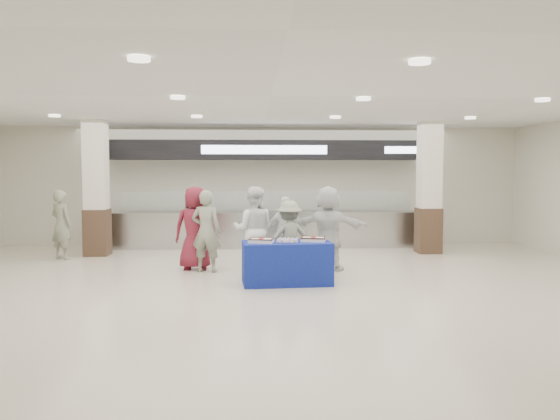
{
  "coord_description": "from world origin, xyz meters",
  "views": [
    {
      "loc": [
        -0.31,
        -8.9,
        1.98
      ],
      "look_at": [
        0.22,
        1.6,
        1.25
      ],
      "focal_mm": 35.0,
      "sensor_mm": 36.0,
      "label": 1
    }
  ],
  "objects": [
    {
      "name": "serving_line",
      "position": [
        0.0,
        5.4,
        1.16
      ],
      "size": [
        8.7,
        0.85,
        2.8
      ],
      "color": "#ACAEB3",
      "rests_on": "ground"
    },
    {
      "name": "column_left",
      "position": [
        -4.0,
        4.2,
        1.53
      ],
      "size": [
        0.55,
        0.55,
        3.2
      ],
      "color": "#39261A",
      "rests_on": "ground"
    },
    {
      "name": "sheet_cake_left",
      "position": [
        -0.16,
        0.57,
        0.8
      ],
      "size": [
        0.47,
        0.4,
        0.09
      ],
      "color": "white",
      "rests_on": "display_table"
    },
    {
      "name": "column_right",
      "position": [
        4.0,
        4.2,
        1.53
      ],
      "size": [
        0.55,
        0.55,
        3.2
      ],
      "color": "#39261A",
      "rests_on": "ground"
    },
    {
      "name": "chef_tall",
      "position": [
        -0.29,
        1.79,
        0.85
      ],
      "size": [
        0.89,
        0.72,
        1.7
      ],
      "primitive_type": "imported",
      "rotation": [
        0.0,
        0.0,
        3.04
      ],
      "color": "white",
      "rests_on": "ground"
    },
    {
      "name": "soldier_bg",
      "position": [
        -4.64,
        3.64,
        0.79
      ],
      "size": [
        0.69,
        0.62,
        1.58
      ],
      "primitive_type": "imported",
      "rotation": [
        0.0,
        0.0,
        2.6
      ],
      "color": "gray",
      "rests_on": "ground"
    },
    {
      "name": "civilian_white",
      "position": [
        1.22,
        1.96,
        0.85
      ],
      "size": [
        1.66,
        0.87,
        1.7
      ],
      "primitive_type": "imported",
      "rotation": [
        0.0,
        0.0,
        2.9
      ],
      "color": "white",
      "rests_on": "ground"
    },
    {
      "name": "cupcake_tray",
      "position": [
        0.3,
        0.63,
        0.78
      ],
      "size": [
        0.41,
        0.34,
        0.06
      ],
      "color": "silver",
      "rests_on": "display_table"
    },
    {
      "name": "soldier_b",
      "position": [
        0.39,
        1.48,
        0.72
      ],
      "size": [
        1.03,
        0.74,
        1.44
      ],
      "primitive_type": "imported",
      "rotation": [
        0.0,
        0.0,
        3.38
      ],
      "color": "gray",
      "rests_on": "ground"
    },
    {
      "name": "civilian_maroon",
      "position": [
        -1.48,
        2.16,
        0.85
      ],
      "size": [
        0.85,
        0.57,
        1.7
      ],
      "primitive_type": "imported",
      "rotation": [
        0.0,
        0.0,
        3.11
      ],
      "color": "maroon",
      "rests_on": "ground"
    },
    {
      "name": "display_table",
      "position": [
        0.29,
        0.65,
        0.38
      ],
      "size": [
        1.6,
        0.89,
        0.75
      ],
      "primitive_type": "cube",
      "rotation": [
        0.0,
        0.0,
        0.08
      ],
      "color": "navy",
      "rests_on": "ground"
    },
    {
      "name": "sheet_cake_right",
      "position": [
        0.77,
        0.7,
        0.8
      ],
      "size": [
        0.48,
        0.41,
        0.09
      ],
      "color": "white",
      "rests_on": "display_table"
    },
    {
      "name": "soldier_a",
      "position": [
        -1.23,
        1.89,
        0.81
      ],
      "size": [
        0.66,
        0.51,
        1.63
      ],
      "primitive_type": "imported",
      "rotation": [
        0.0,
        0.0,
        2.92
      ],
      "color": "gray",
      "rests_on": "ground"
    },
    {
      "name": "chef_short",
      "position": [
        0.37,
        2.15,
        0.74
      ],
      "size": [
        0.94,
        0.59,
        1.48
      ],
      "primitive_type": "imported",
      "rotation": [
        0.0,
        0.0,
        2.86
      ],
      "color": "white",
      "rests_on": "ground"
    },
    {
      "name": "ground",
      "position": [
        0.0,
        0.0,
        0.0
      ],
      "size": [
        14.0,
        14.0,
        0.0
      ],
      "primitive_type": "plane",
      "color": "beige",
      "rests_on": "ground"
    }
  ]
}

